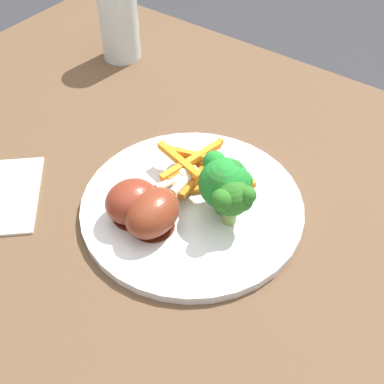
# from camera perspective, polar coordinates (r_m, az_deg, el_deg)

# --- Properties ---
(dining_table) EXTENTS (1.23, 0.71, 0.72)m
(dining_table) POSITION_cam_1_polar(r_m,az_deg,el_deg) (0.75, 4.64, -6.21)
(dining_table) COLOR brown
(dining_table) RESTS_ON ground_plane
(dinner_plate) EXTENTS (0.29, 0.29, 0.01)m
(dinner_plate) POSITION_cam_1_polar(r_m,az_deg,el_deg) (0.65, -0.00, -1.61)
(dinner_plate) COLOR silver
(dinner_plate) RESTS_ON dining_table
(broccoli_floret_front) EXTENTS (0.07, 0.06, 0.08)m
(broccoli_floret_front) POSITION_cam_1_polar(r_m,az_deg,el_deg) (0.61, 3.82, 0.96)
(broccoli_floret_front) COLOR #87AB59
(broccoli_floret_front) RESTS_ON dinner_plate
(broccoli_floret_middle) EXTENTS (0.05, 0.06, 0.07)m
(broccoli_floret_middle) POSITION_cam_1_polar(r_m,az_deg,el_deg) (0.59, 4.60, -0.58)
(broccoli_floret_middle) COLOR #87A858
(broccoli_floret_middle) RESTS_ON dinner_plate
(broccoli_floret_back) EXTENTS (0.05, 0.06, 0.07)m
(broccoli_floret_back) POSITION_cam_1_polar(r_m,az_deg,el_deg) (0.60, 3.48, 1.42)
(broccoli_floret_back) COLOR #749F4E
(broccoli_floret_back) RESTS_ON dinner_plate
(carrot_fries_pile) EXTENTS (0.13, 0.15, 0.04)m
(carrot_fries_pile) POSITION_cam_1_polar(r_m,az_deg,el_deg) (0.66, 0.30, 2.63)
(carrot_fries_pile) COLOR orange
(carrot_fries_pile) RESTS_ON dinner_plate
(chicken_drumstick_near) EXTENTS (0.08, 0.13, 0.05)m
(chicken_drumstick_near) POSITION_cam_1_polar(r_m,az_deg,el_deg) (0.62, -6.51, -0.92)
(chicken_drumstick_near) COLOR #581B12
(chicken_drumstick_near) RESTS_ON dinner_plate
(chicken_drumstick_far) EXTENTS (0.06, 0.14, 0.05)m
(chicken_drumstick_far) POSITION_cam_1_polar(r_m,az_deg,el_deg) (0.60, -4.28, -2.17)
(chicken_drumstick_far) COLOR #561E11
(chicken_drumstick_far) RESTS_ON dinner_plate
(water_glass) EXTENTS (0.07, 0.07, 0.13)m
(water_glass) POSITION_cam_1_polar(r_m,az_deg,el_deg) (0.93, -8.28, 18.41)
(water_glass) COLOR silver
(water_glass) RESTS_ON dining_table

